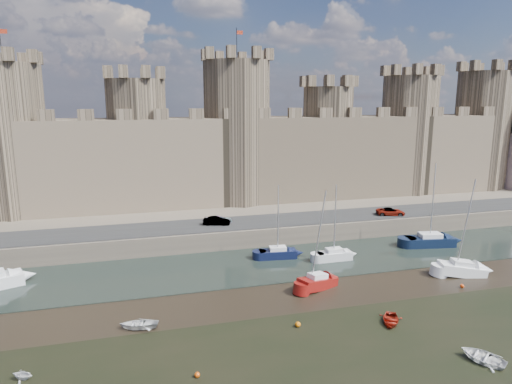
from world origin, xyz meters
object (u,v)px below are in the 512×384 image
(car_2, at_px, (219,220))
(sailboat_5, at_px, (462,269))
(sailboat_1, at_px, (278,253))
(sailboat_3, at_px, (430,240))
(car_1, at_px, (216,221))
(sailboat_2, at_px, (334,254))
(car_3, at_px, (391,212))
(sailboat_4, at_px, (317,281))

(car_2, bearing_deg, sailboat_5, -145.41)
(sailboat_1, distance_m, sailboat_3, 21.28)
(car_1, xyz_separation_m, sailboat_2, (12.72, -10.64, -2.33))
(sailboat_1, relative_size, sailboat_2, 0.98)
(car_3, relative_size, sailboat_5, 0.38)
(sailboat_4, bearing_deg, car_3, 19.09)
(car_1, xyz_separation_m, sailboat_5, (24.68, -18.78, -2.32))
(car_1, height_order, sailboat_1, sailboat_1)
(car_2, xyz_separation_m, sailboat_4, (7.01, -18.79, -2.28))
(car_2, height_order, car_3, car_3)
(sailboat_4, xyz_separation_m, sailboat_5, (17.16, -0.84, 0.02))
(car_2, bearing_deg, car_1, 132.80)
(sailboat_3, distance_m, sailboat_5, 10.21)
(sailboat_3, xyz_separation_m, sailboat_5, (-2.83, -9.81, -0.07))
(car_1, relative_size, car_2, 0.96)
(sailboat_1, height_order, sailboat_4, sailboat_4)
(car_3, xyz_separation_m, sailboat_1, (-19.73, -6.72, -2.33))
(car_2, bearing_deg, sailboat_3, -126.32)
(car_1, distance_m, sailboat_4, 19.59)
(sailboat_5, bearing_deg, car_2, 154.28)
(sailboat_1, bearing_deg, sailboat_2, -14.42)
(car_3, height_order, sailboat_3, sailboat_3)
(car_1, bearing_deg, sailboat_1, -126.80)
(sailboat_1, distance_m, sailboat_2, 6.92)
(sailboat_2, height_order, sailboat_4, sailboat_4)
(sailboat_1, xyz_separation_m, sailboat_4, (1.28, -9.77, 0.02))
(car_2, height_order, sailboat_1, sailboat_1)
(sailboat_1, xyz_separation_m, sailboat_3, (21.26, -0.80, 0.10))
(car_1, bearing_deg, car_3, -77.40)
(car_3, relative_size, sailboat_4, 0.40)
(car_1, xyz_separation_m, sailboat_1, (6.25, -8.17, -2.35))
(sailboat_1, height_order, sailboat_5, sailboat_5)
(car_1, distance_m, sailboat_5, 31.10)
(car_3, bearing_deg, sailboat_3, -152.46)
(car_1, bearing_deg, sailboat_4, -141.45)
(car_1, relative_size, sailboat_3, 0.33)
(sailboat_4, bearing_deg, sailboat_3, 1.49)
(sailboat_3, xyz_separation_m, sailboat_4, (-19.99, -8.97, -0.08))
(car_3, xyz_separation_m, sailboat_2, (-13.26, -9.19, -2.31))
(car_2, xyz_separation_m, car_3, (25.47, -2.31, 0.03))
(sailboat_4, bearing_deg, sailboat_1, 74.76)
(car_1, height_order, sailboat_4, sailboat_4)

